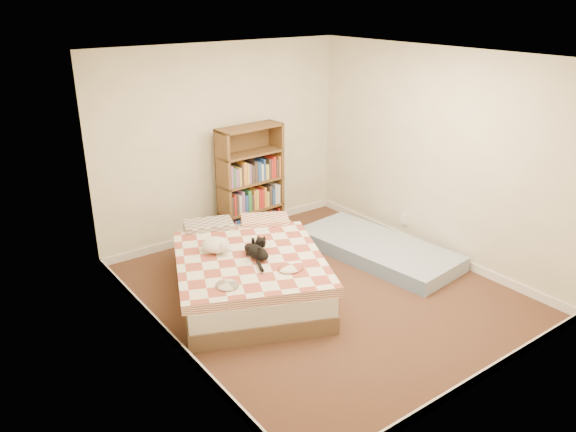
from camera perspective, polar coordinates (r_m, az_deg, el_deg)
room at (r=5.74m, az=3.53°, el=2.89°), size 3.51×4.01×2.51m
bed at (r=6.13m, az=-4.25°, el=-5.51°), size 2.12×2.44×0.55m
bookshelf at (r=7.44m, az=-3.86°, el=2.09°), size 0.91×0.35×1.49m
floor_mattress at (r=7.05m, az=9.08°, el=-3.34°), size 1.13×2.10×0.18m
black_cat at (r=5.85m, az=-3.38°, el=-3.52°), size 0.39×0.63×0.14m
white_dog at (r=5.98m, az=-7.22°, el=-2.93°), size 0.40×0.41×0.15m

